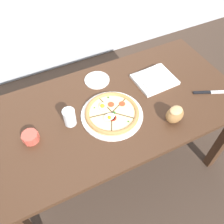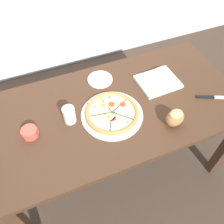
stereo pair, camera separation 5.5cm
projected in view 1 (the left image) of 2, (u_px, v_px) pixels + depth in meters
ground_plane at (116, 164)px, 1.95m from camera, size 12.00×12.00×0.00m
dining_table at (117, 116)px, 1.45m from camera, size 1.47×0.75×0.74m
pizza at (112, 113)px, 1.31m from camera, size 0.35×0.35×0.05m
ramekin_bowl at (30, 137)px, 1.20m from camera, size 0.09×0.09×0.05m
napkin_folded at (155, 79)px, 1.49m from camera, size 0.25×0.21×0.04m
bread_piece_near at (175, 114)px, 1.26m from camera, size 0.12×0.10×0.10m
knife_main at (213, 92)px, 1.43m from camera, size 0.24×0.12×0.01m
water_glass at (70, 118)px, 1.26m from camera, size 0.07×0.07×0.10m
side_saucer at (97, 80)px, 1.50m from camera, size 0.16×0.16×0.01m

